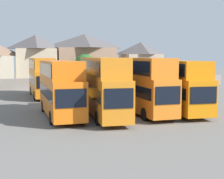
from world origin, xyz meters
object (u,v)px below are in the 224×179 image
Objects in this scene: bus_4 at (176,83)px; bus_7 at (103,80)px; bus_5 at (41,75)px; bus_2 at (103,83)px; house_terrace_far_right at (141,62)px; bus_6 at (66,81)px; bus_8 at (121,80)px; house_terrace_right at (85,59)px; bus_1 at (60,85)px; tree_left_of_lot at (85,65)px; bus_3 at (142,83)px; house_terrace_centre at (36,60)px.

bus_4 reaches higher than bus_7.
bus_2 is at bearing 13.34° from bus_5.
house_terrace_far_right reaches higher than bus_4.
bus_5 is 0.90× the size of bus_6.
bus_8 is 0.95× the size of house_terrace_right.
bus_8 is 1.32× the size of house_terrace_far_right.
bus_6 reaches higher than bus_8.
bus_2 is (3.65, -0.74, 0.15)m from bus_1.
bus_1 is 1.84× the size of tree_left_of_lot.
bus_4 is at bearing 2.62° from bus_8.
bus_7 is 2.56m from bus_8.
bus_3 is 15.89m from bus_8.
bus_2 reaches higher than bus_7.
house_terrace_far_right is 1.43× the size of tree_left_of_lot.
bus_1 is 0.95× the size of bus_5.
bus_5 is 3.38m from bus_6.
tree_left_of_lot is at bearing 178.32° from bus_3.
house_terrace_far_right is (12.57, 18.03, 2.17)m from bus_7.
bus_1 is at bearing -95.19° from bus_3.
bus_4 is at bearing 84.97° from bus_1.
bus_2 is 16.08m from bus_6.
tree_left_of_lot is (8.38, 12.38, 0.99)m from bus_5.
bus_4 is 1.84× the size of tree_left_of_lot.
bus_2 is 28.59m from tree_left_of_lot.
bus_6 is 13.38m from tree_left_of_lot.
bus_5 reaches higher than bus_6.
house_terrace_centre is 20.60m from house_terrace_far_right.
house_terrace_far_right is at bearing 0.67° from house_terrace_centre.
bus_6 is at bearing -90.92° from bus_8.
bus_5 is 18.05m from house_terrace_centre.
house_terrace_centre reaches higher than bus_1.
bus_1 is 33.15m from house_terrace_centre.
house_terrace_centre is at bearing -169.89° from bus_2.
bus_7 is 1.45× the size of house_terrace_far_right.
bus_2 is 16.64m from bus_7.
bus_6 is (-0.83, 16.03, -0.92)m from bus_2.
tree_left_of_lot reaches higher than bus_1.
bus_8 is 21.02m from house_terrace_far_right.
house_terrace_centre reaches higher than bus_6.
house_terrace_centre is 9.12m from house_terrace_right.
bus_3 is 17.60m from bus_5.
bus_8 is at bearing -85.46° from house_terrace_right.
bus_1 reaches higher than bus_7.
bus_5 is 0.94× the size of bus_7.
bus_2 is 1.07× the size of house_terrace_right.
bus_6 is 1.14× the size of bus_8.
bus_8 is 18.51m from house_terrace_right.
tree_left_of_lot reaches higher than bus_6.
bus_5 is (-0.45, 15.14, 0.07)m from bus_1.
bus_4 is 19.51m from bus_5.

